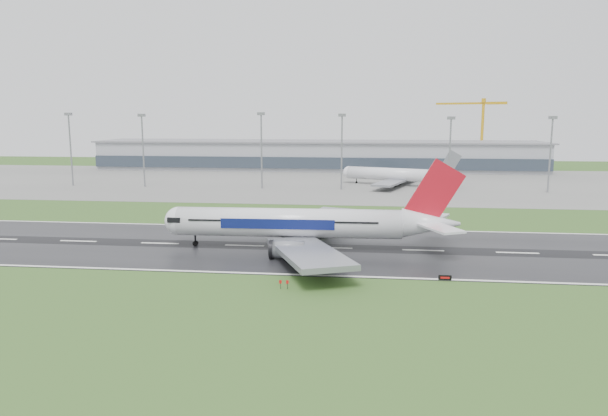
# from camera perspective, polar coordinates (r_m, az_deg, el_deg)

# --- Properties ---
(ground) EXTENTS (520.00, 520.00, 0.00)m
(ground) POSITION_cam_1_polar(r_m,az_deg,el_deg) (126.22, -6.18, -3.92)
(ground) COLOR #2C4F1D
(ground) RESTS_ON ground
(runway) EXTENTS (400.00, 45.00, 0.10)m
(runway) POSITION_cam_1_polar(r_m,az_deg,el_deg) (126.21, -6.18, -3.90)
(runway) COLOR black
(runway) RESTS_ON ground
(apron) EXTENTS (400.00, 130.00, 0.08)m
(apron) POSITION_cam_1_polar(r_m,az_deg,el_deg) (247.97, 0.13, 2.74)
(apron) COLOR slate
(apron) RESTS_ON ground
(terminal) EXTENTS (240.00, 36.00, 15.00)m
(terminal) POSITION_cam_1_polar(r_m,az_deg,el_deg) (306.73, 1.38, 5.43)
(terminal) COLOR gray
(terminal) RESTS_ON ground
(main_airliner) EXTENTS (66.88, 63.84, 19.31)m
(main_airliner) POSITION_cam_1_polar(r_m,az_deg,el_deg) (121.03, 0.56, 0.26)
(main_airliner) COLOR silver
(main_airliner) RESTS_ON runway
(parked_airliner) EXTENTS (64.73, 62.55, 15.16)m
(parked_airliner) POSITION_cam_1_polar(r_m,az_deg,el_deg) (236.60, 9.65, 4.13)
(parked_airliner) COLOR silver
(parked_airliner) RESTS_ON apron
(tower_crane) EXTENTS (36.83, 18.28, 39.38)m
(tower_crane) POSITION_cam_1_polar(r_m,az_deg,el_deg) (326.22, 17.96, 7.36)
(tower_crane) COLOR #C99113
(tower_crane) RESTS_ON ground
(runway_sign) EXTENTS (2.29, 0.82, 1.04)m
(runway_sign) POSITION_cam_1_polar(r_m,az_deg,el_deg) (102.52, 14.39, -7.03)
(runway_sign) COLOR black
(runway_sign) RESTS_ON ground
(floodmast_0) EXTENTS (0.64, 0.64, 29.48)m
(floodmast_0) POSITION_cam_1_polar(r_m,az_deg,el_deg) (252.71, -23.01, 5.46)
(floodmast_0) COLOR gray
(floodmast_0) RESTS_ON ground
(floodmast_1) EXTENTS (0.64, 0.64, 29.00)m
(floodmast_1) POSITION_cam_1_polar(r_m,az_deg,el_deg) (238.75, -16.31, 5.58)
(floodmast_1) COLOR gray
(floodmast_1) RESTS_ON ground
(floodmast_2) EXTENTS (0.64, 0.64, 29.57)m
(floodmast_2) POSITION_cam_1_polar(r_m,az_deg,el_deg) (224.24, -4.42, 5.78)
(floodmast_2) COLOR gray
(floodmast_2) RESTS_ON ground
(floodmast_3) EXTENTS (0.64, 0.64, 29.01)m
(floodmast_3) POSITION_cam_1_polar(r_m,az_deg,el_deg) (220.45, 3.92, 5.65)
(floodmast_3) COLOR gray
(floodmast_3) RESTS_ON ground
(floodmast_4) EXTENTS (0.64, 0.64, 27.90)m
(floodmast_4) POSITION_cam_1_polar(r_m,az_deg,el_deg) (222.60, 14.85, 5.25)
(floodmast_4) COLOR gray
(floodmast_4) RESTS_ON ground
(floodmast_5) EXTENTS (0.64, 0.64, 28.08)m
(floodmast_5) POSITION_cam_1_polar(r_m,az_deg,el_deg) (231.03, 24.14, 4.91)
(floodmast_5) COLOR gray
(floodmast_5) RESTS_ON ground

